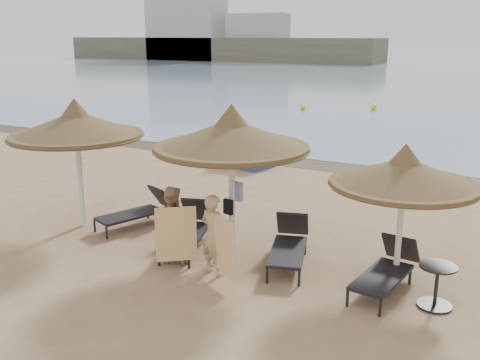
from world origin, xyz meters
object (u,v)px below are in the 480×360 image
object	(u,v)px
palapa_center	(232,136)
person_right	(213,229)
palapa_right	(404,173)
lounger_far_right	(388,268)
lounger_far_left	(140,210)
lounger_near_left	(190,228)
person_left	(171,218)
pedal_boat	(242,155)
side_table	(436,287)
lounger_near_right	(289,243)
palapa_left	(76,125)

from	to	relation	value
palapa_center	person_right	bearing A→B (deg)	-79.91
palapa_right	lounger_far_right	world-z (taller)	palapa_right
lounger_far_left	lounger_near_left	xyz separation A→B (m)	(1.83, -0.56, 0.03)
person_left	pedal_boat	bearing A→B (deg)	-85.77
lounger_far_left	lounger_near_left	distance (m)	1.92
lounger_near_left	side_table	xyz separation A→B (m)	(5.25, -0.33, -0.06)
lounger_near_right	palapa_right	bearing A→B (deg)	-14.78
palapa_right	side_table	xyz separation A→B (m)	(0.81, -0.66, -1.78)
palapa_center	person_right	size ratio (longest dim) A/B	1.71
palapa_right	person_left	world-z (taller)	palapa_right
person_left	person_right	world-z (taller)	person_right
palapa_center	person_right	xyz separation A→B (m)	(0.20, -1.11, -1.62)
palapa_center	lounger_far_left	size ratio (longest dim) A/B	1.57
lounger_near_right	pedal_boat	bearing A→B (deg)	107.20
lounger_far_left	lounger_far_right	world-z (taller)	same
palapa_center	palapa_left	bearing A→B (deg)	-177.01
palapa_center	palapa_right	world-z (taller)	palapa_center
lounger_near_left	person_right	world-z (taller)	person_right
lounger_far_right	pedal_boat	size ratio (longest dim) A/B	0.88
side_table	lounger_far_left	bearing A→B (deg)	172.85
pedal_boat	lounger_far_left	bearing A→B (deg)	-68.86
palapa_left	lounger_far_right	world-z (taller)	palapa_left
lounger_far_left	person_right	world-z (taller)	person_right
lounger_near_right	lounger_far_right	xyz separation A→B (m)	(2.07, -0.27, -0.01)
person_left	person_right	size ratio (longest dim) A/B	0.99
lounger_far_left	side_table	xyz separation A→B (m)	(7.09, -0.89, -0.03)
palapa_center	lounger_far_left	xyz separation A→B (m)	(-2.84, 0.44, -2.17)
lounger_far_left	lounger_near_left	size ratio (longest dim) A/B	0.93
palapa_center	palapa_right	distance (m)	3.47
palapa_right	lounger_near_left	world-z (taller)	palapa_right
palapa_right	lounger_near_right	size ratio (longest dim) A/B	1.28
lounger_near_right	person_right	bearing A→B (deg)	-147.65
palapa_left	lounger_far_right	size ratio (longest dim) A/B	1.55
lounger_near_right	pedal_boat	size ratio (longest dim) A/B	0.92
lounger_far_right	side_table	distance (m)	0.96
lounger_near_left	lounger_far_right	size ratio (longest dim) A/B	1.09
person_left	pedal_boat	world-z (taller)	person_left
side_table	palapa_center	bearing A→B (deg)	173.99
side_table	lounger_far_right	bearing A→B (deg)	161.02
lounger_far_left	side_table	size ratio (longest dim) A/B	2.70
palapa_left	person_right	distance (m)	4.62
lounger_near_left	lounger_near_right	world-z (taller)	lounger_near_left
lounger_near_left	pedal_boat	world-z (taller)	pedal_boat
palapa_right	lounger_far_right	bearing A→B (deg)	-104.58
palapa_center	person_right	distance (m)	1.97
palapa_center	person_left	xyz separation A→B (m)	(-0.87, -0.98, -1.63)
palapa_center	pedal_boat	xyz separation A→B (m)	(-3.53, 7.23, -2.21)
lounger_far_right	person_left	bearing A→B (deg)	-160.81
lounger_near_left	side_table	size ratio (longest dim) A/B	2.89
pedal_boat	lounger_near_right	bearing A→B (deg)	-40.59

